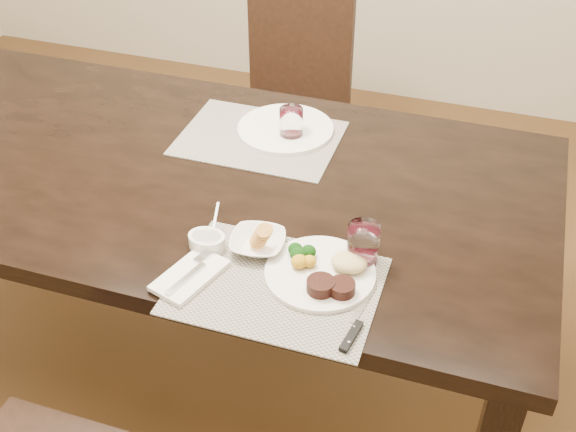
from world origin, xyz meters
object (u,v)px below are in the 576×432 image
(chair_far, at_px, (292,95))
(far_plate, at_px, (286,129))
(wine_glass_near, at_px, (363,246))
(cracker_bowl, at_px, (258,242))
(steak_knife, at_px, (354,328))
(dinner_plate, at_px, (325,272))

(chair_far, distance_m, far_plate, 0.73)
(wine_glass_near, bearing_deg, cracker_bowl, -172.59)
(chair_far, distance_m, steak_knife, 1.52)
(cracker_bowl, xyz_separation_m, wine_glass_near, (0.25, 0.03, 0.03))
(steak_knife, distance_m, wine_glass_near, 0.22)
(chair_far, bearing_deg, dinner_plate, -68.81)
(dinner_plate, height_order, cracker_bowl, cracker_bowl)
(chair_far, height_order, wine_glass_near, chair_far)
(dinner_plate, bearing_deg, wine_glass_near, 44.09)
(chair_far, xyz_separation_m, dinner_plate, (0.48, -1.24, 0.26))
(steak_knife, xyz_separation_m, cracker_bowl, (-0.28, 0.19, 0.01))
(steak_knife, bearing_deg, wine_glass_near, 108.81)
(wine_glass_near, xyz_separation_m, far_plate, (-0.35, 0.50, -0.04))
(dinner_plate, relative_size, cracker_bowl, 1.73)
(chair_far, relative_size, dinner_plate, 3.53)
(chair_far, xyz_separation_m, steak_knife, (0.59, -1.38, 0.26))
(dinner_plate, height_order, far_plate, dinner_plate)
(dinner_plate, distance_m, far_plate, 0.65)
(steak_knife, bearing_deg, dinner_plate, 136.00)
(far_plate, bearing_deg, cracker_bowl, -78.58)
(chair_far, relative_size, cracker_bowl, 6.09)
(far_plate, bearing_deg, chair_far, 106.34)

